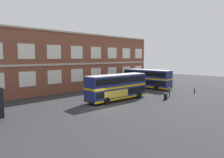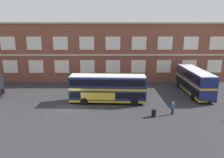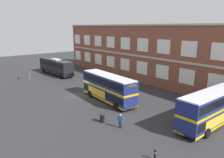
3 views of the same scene
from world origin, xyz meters
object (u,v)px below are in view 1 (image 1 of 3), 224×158
station_litter_bin (165,96)px  double_decker_near (117,87)px  safety_bollard_west (195,91)px  double_decker_middle (147,78)px  waiting_passenger (170,91)px

station_litter_bin → double_decker_near: bearing=137.2°
double_decker_near → safety_bollard_west: double_decker_near is taller
double_decker_near → double_decker_middle: size_ratio=1.01×
waiting_passenger → station_litter_bin: bearing=-164.8°
double_decker_middle → safety_bollard_west: 10.63m
double_decker_near → station_litter_bin: 7.98m
double_decker_near → station_litter_bin: double_decker_near is taller
waiting_passenger → safety_bollard_west: bearing=-14.3°
station_litter_bin → safety_bollard_west: station_litter_bin is taller
safety_bollard_west → double_decker_near: bearing=156.9°
station_litter_bin → double_decker_middle: bearing=48.3°
safety_bollard_west → station_litter_bin: bearing=173.9°
double_decker_middle → waiting_passenger: double_decker_middle is taller
double_decker_near → safety_bollard_west: size_ratio=11.71×
waiting_passenger → station_litter_bin: waiting_passenger is taller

